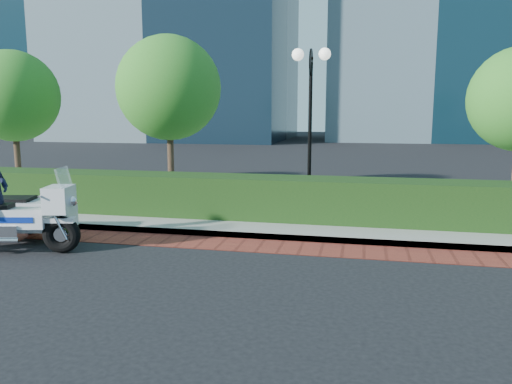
% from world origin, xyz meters
% --- Properties ---
extents(ground, '(120.00, 120.00, 0.00)m').
position_xyz_m(ground, '(0.00, 0.00, 0.00)').
color(ground, black).
rests_on(ground, ground).
extents(brick_strip, '(60.00, 1.00, 0.01)m').
position_xyz_m(brick_strip, '(0.00, 1.50, 0.01)').
color(brick_strip, maroon).
rests_on(brick_strip, ground).
extents(sidewalk, '(60.00, 8.00, 0.15)m').
position_xyz_m(sidewalk, '(0.00, 6.00, 0.07)').
color(sidewalk, gray).
rests_on(sidewalk, ground).
extents(hedge_main, '(18.00, 1.20, 1.00)m').
position_xyz_m(hedge_main, '(0.00, 3.60, 0.65)').
color(hedge_main, black).
rests_on(hedge_main, sidewalk).
extents(lamppost, '(1.02, 0.70, 4.21)m').
position_xyz_m(lamppost, '(1.00, 5.20, 2.96)').
color(lamppost, black).
rests_on(lamppost, sidewalk).
extents(tree_a, '(3.00, 3.00, 4.58)m').
position_xyz_m(tree_a, '(-9.00, 6.50, 3.22)').
color(tree_a, '#332319').
rests_on(tree_a, sidewalk).
extents(tree_b, '(3.20, 3.20, 4.89)m').
position_xyz_m(tree_b, '(-3.50, 6.50, 3.43)').
color(tree_b, '#332319').
rests_on(tree_b, sidewalk).
extents(police_motorcycle, '(2.74, 1.97, 2.24)m').
position_xyz_m(police_motorcycle, '(-4.43, 0.34, 0.77)').
color(police_motorcycle, black).
rests_on(police_motorcycle, ground).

